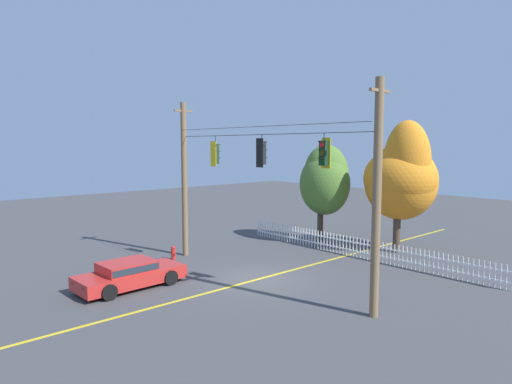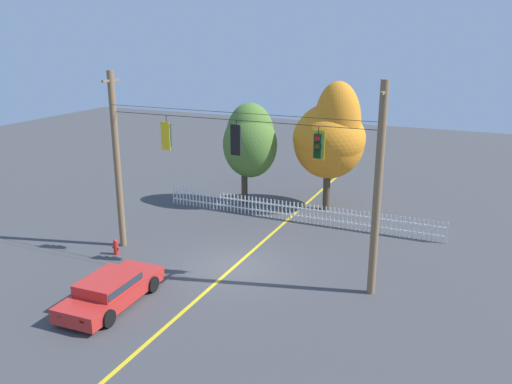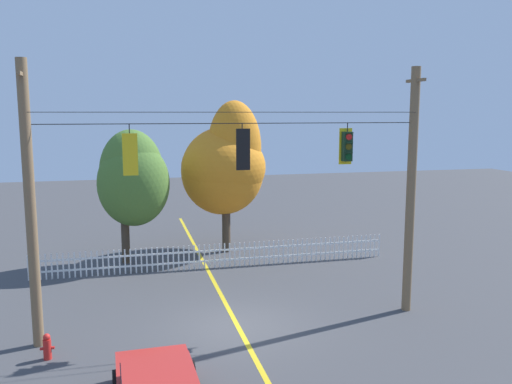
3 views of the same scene
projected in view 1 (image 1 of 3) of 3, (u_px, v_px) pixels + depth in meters
name	position (u px, v px, depth m)	size (l,w,h in m)	color
ground	(259.00, 279.00, 20.17)	(80.00, 80.00, 0.00)	#424244
lane_centerline_stripe	(259.00, 279.00, 20.17)	(0.16, 36.00, 0.01)	gold
signal_support_span	(259.00, 186.00, 19.73)	(12.23, 1.10, 8.25)	brown
traffic_signal_northbound_primary	(215.00, 154.00, 21.92)	(0.43, 0.38, 1.49)	black
traffic_signal_northbound_secondary	(262.00, 153.00, 19.45)	(0.43, 0.38, 1.41)	black
traffic_signal_westbound_side	(324.00, 153.00, 16.91)	(0.43, 0.38, 1.34)	black
white_picket_fence	(355.00, 247.00, 24.15)	(15.57, 0.06, 1.07)	white
autumn_maple_near_fence	(325.00, 180.00, 27.49)	(3.17, 2.97, 6.04)	#473828
autumn_maple_mid	(401.00, 177.00, 25.03)	(4.11, 3.99, 7.34)	#473828
parked_car	(130.00, 274.00, 18.90)	(2.09, 4.56, 1.15)	red
fire_hydrant	(173.00, 253.00, 23.59)	(0.38, 0.22, 0.74)	red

